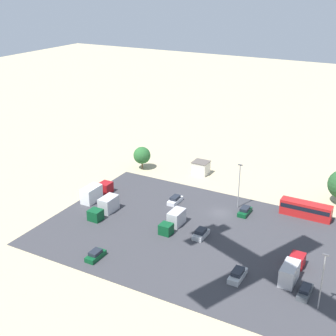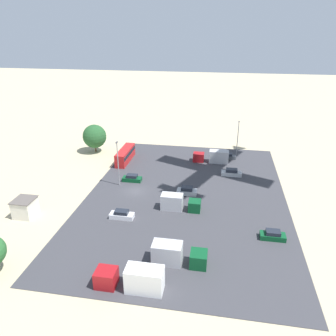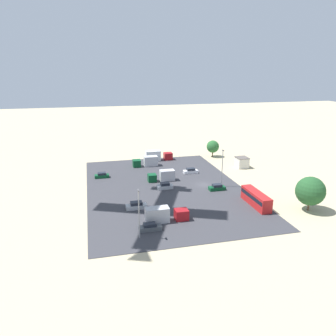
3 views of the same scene
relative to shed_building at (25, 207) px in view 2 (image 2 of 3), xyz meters
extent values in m
plane|color=tan|center=(-12.60, 17.20, -1.66)|extent=(400.00, 400.00, 0.00)
cube|color=#38383D|center=(-12.60, 27.91, -1.62)|extent=(59.32, 39.76, 0.08)
cube|color=silver|center=(0.00, 0.00, -0.07)|extent=(3.72, 3.43, 3.19)
cube|color=#59514C|center=(0.00, 0.00, 1.59)|extent=(3.96, 3.67, 0.12)
cube|color=red|center=(-28.53, 10.32, 0.01)|extent=(10.32, 2.42, 3.20)
cube|color=black|center=(-28.53, 10.32, 0.59)|extent=(9.91, 2.46, 0.89)
cube|color=#0C4723|center=(-0.11, 43.54, -1.15)|extent=(1.85, 4.05, 0.87)
cube|color=#1E232D|center=(-0.11, 43.54, -0.39)|extent=(1.56, 2.27, 0.64)
cube|color=#0C4723|center=(-17.24, 15.20, -1.13)|extent=(1.84, 4.22, 0.90)
cube|color=#1E232D|center=(-17.24, 15.20, -0.36)|extent=(1.54, 2.36, 0.66)
cube|color=#ADB2B7|center=(-13.15, 27.99, -1.11)|extent=(1.97, 4.07, 0.95)
cube|color=#1E232D|center=(-13.15, 27.99, -0.29)|extent=(1.65, 2.28, 0.70)
cube|color=#ADB2B7|center=(-24.04, 37.08, -1.11)|extent=(1.88, 4.65, 0.94)
cube|color=#1E232D|center=(-24.04, 37.08, -0.29)|extent=(1.58, 2.60, 0.69)
cube|color=silver|center=(-2.04, 17.53, -1.14)|extent=(1.80, 4.31, 0.88)
cube|color=#1E232D|center=(-2.04, 17.53, -0.38)|extent=(1.52, 2.42, 0.64)
cube|color=#4C5156|center=(-34.75, 36.02, -1.16)|extent=(1.71, 4.49, 0.84)
cube|color=#1E232D|center=(-34.75, 36.02, -0.43)|extent=(1.44, 2.51, 0.62)
cube|color=maroon|center=(14.38, 20.50, -0.39)|extent=(2.55, 2.76, 2.38)
cube|color=white|center=(14.38, 25.72, 0.12)|extent=(2.55, 4.91, 3.40)
cube|color=#0C4723|center=(8.41, 32.21, -0.48)|extent=(2.59, 2.42, 2.21)
cube|color=#B2B2B7|center=(8.41, 27.64, -0.01)|extent=(2.59, 4.31, 3.15)
cube|color=maroon|center=(-31.61, 28.82, -0.49)|extent=(2.35, 2.71, 2.18)
cube|color=#B2B2B7|center=(-31.61, 33.93, -0.02)|extent=(2.35, 4.81, 3.12)
cube|color=#0C4723|center=(-6.81, 30.17, -0.55)|extent=(2.34, 2.27, 2.07)
cube|color=#B2B2B7|center=(-6.81, 25.89, -0.10)|extent=(2.34, 4.03, 2.96)
cylinder|color=brown|center=(-33.68, 0.30, -0.59)|extent=(0.36, 0.36, 2.15)
sphere|color=#235128|center=(-33.68, 0.30, 2.87)|extent=(6.34, 6.34, 6.34)
cylinder|color=gray|center=(-37.28, 38.44, 3.01)|extent=(0.20, 0.20, 9.19)
cube|color=#4C4C51|center=(-37.28, 38.44, 7.78)|extent=(0.90, 0.28, 0.20)
cylinder|color=gray|center=(-14.85, 13.01, 3.22)|extent=(0.20, 0.20, 9.62)
cube|color=#4C4C51|center=(-14.85, 13.01, 8.21)|extent=(0.90, 0.28, 0.20)
camera|label=1|loc=(-44.98, 98.64, 44.15)|focal=50.00mm
camera|label=2|loc=(46.45, 34.32, 30.07)|focal=35.00mm
camera|label=3|loc=(-91.01, 46.08, 28.33)|focal=35.00mm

